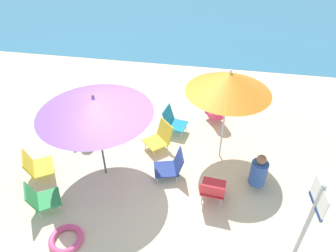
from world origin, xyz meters
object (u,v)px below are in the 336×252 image
(umbrella_purple, at_px, (94,105))
(beach_chair_f, at_px, (213,189))
(warning_sign, at_px, (309,220))
(beach_chair_b, at_px, (160,137))
(person_a, at_px, (218,108))
(swim_ring, at_px, (66,239))
(person_b, at_px, (259,172))
(person_c, at_px, (81,126))
(beach_chair_a, at_px, (40,198))
(beach_chair_e, at_px, (36,166))
(beach_chair_c, at_px, (173,121))
(beach_chair_d, at_px, (172,166))
(umbrella_orange, at_px, (229,82))

(umbrella_purple, relative_size, beach_chair_f, 3.28)
(warning_sign, bearing_deg, beach_chair_b, 129.55)
(warning_sign, bearing_deg, person_a, 103.52)
(beach_chair_b, bearing_deg, umbrella_purple, 2.51)
(swim_ring, bearing_deg, person_a, 59.03)
(person_b, height_order, person_c, person_b)
(beach_chair_a, distance_m, beach_chair_e, 0.91)
(umbrella_purple, relative_size, beach_chair_c, 3.15)
(umbrella_purple, height_order, person_c, umbrella_purple)
(beach_chair_b, height_order, beach_chair_d, beach_chair_b)
(beach_chair_e, bearing_deg, umbrella_purple, -17.54)
(beach_chair_b, relative_size, beach_chair_e, 0.97)
(person_b, bearing_deg, beach_chair_b, 82.45)
(beach_chair_b, relative_size, person_c, 0.82)
(umbrella_orange, xyz_separation_m, person_a, (-0.13, 1.23, -1.39))
(beach_chair_d, distance_m, swim_ring, 2.34)
(beach_chair_f, bearing_deg, beach_chair_c, 33.37)
(person_b, bearing_deg, beach_chair_a, 122.93)
(beach_chair_b, relative_size, beach_chair_f, 1.13)
(person_a, xyz_separation_m, swim_ring, (-2.30, -3.82, -0.40))
(umbrella_orange, distance_m, beach_chair_f, 2.01)
(person_c, distance_m, swim_ring, 2.69)
(umbrella_purple, distance_m, person_a, 3.32)
(beach_chair_c, bearing_deg, beach_chair_b, -97.11)
(beach_chair_f, height_order, person_c, person_c)
(beach_chair_e, distance_m, person_b, 4.39)
(warning_sign, height_order, swim_ring, warning_sign)
(person_a, xyz_separation_m, warning_sign, (1.29, -3.66, 0.79))
(beach_chair_a, xyz_separation_m, beach_chair_d, (2.17, 1.26, -0.03))
(beach_chair_c, bearing_deg, person_c, -151.22)
(umbrella_orange, relative_size, umbrella_purple, 1.01)
(person_b, relative_size, swim_ring, 1.57)
(beach_chair_a, relative_size, beach_chair_c, 1.04)
(warning_sign, bearing_deg, umbrella_purple, 151.12)
(beach_chair_e, height_order, warning_sign, warning_sign)
(beach_chair_d, height_order, person_a, person_a)
(beach_chair_b, xyz_separation_m, person_c, (-1.84, -0.07, 0.12))
(beach_chair_c, distance_m, person_a, 1.19)
(swim_ring, bearing_deg, beach_chair_d, 50.32)
(beach_chair_e, bearing_deg, umbrella_orange, -12.64)
(beach_chair_a, height_order, swim_ring, beach_chair_a)
(beach_chair_b, bearing_deg, person_b, 113.70)
(umbrella_orange, distance_m, person_c, 3.49)
(umbrella_orange, height_order, person_b, umbrella_orange)
(umbrella_purple, distance_m, beach_chair_a, 1.93)
(beach_chair_d, distance_m, person_b, 1.69)
(umbrella_purple, xyz_separation_m, beach_chair_b, (0.96, 1.00, -1.37))
(umbrella_orange, relative_size, person_c, 2.41)
(beach_chair_c, relative_size, swim_ring, 1.16)
(umbrella_orange, bearing_deg, umbrella_purple, -157.48)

